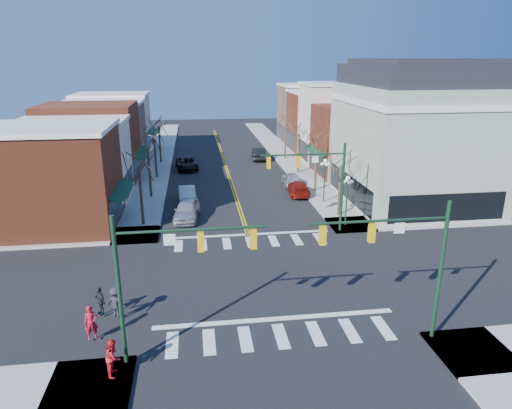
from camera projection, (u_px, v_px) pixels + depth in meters
name	position (u px, v px, depth m)	size (l,w,h in m)	color
ground	(263.00, 280.00, 28.76)	(160.00, 160.00, 0.00)	black
sidewalk_left	(149.00, 194.00, 46.47)	(3.50, 70.00, 0.15)	#9E9B93
sidewalk_right	(316.00, 188.00, 48.73)	(3.50, 70.00, 0.15)	#9E9B93
bldg_left_brick_a	(50.00, 180.00, 36.62)	(10.00, 8.50, 8.00)	maroon
bldg_left_stucco_a	(74.00, 162.00, 44.00)	(10.00, 7.00, 7.50)	beige
bldg_left_brick_b	(91.00, 142.00, 51.39)	(10.00, 9.00, 8.50)	maroon
bldg_left_tan	(104.00, 134.00, 59.28)	(10.00, 7.50, 7.80)	#8B694C
bldg_left_stucco_b	(113.00, 124.00, 66.53)	(10.00, 8.00, 8.20)	beige
bldg_right_brick_a	(360.00, 141.00, 53.82)	(10.00, 8.50, 8.00)	maroon
bldg_right_stucco	(340.00, 123.00, 60.82)	(10.00, 7.00, 10.00)	beige
bldg_right_brick_b	(324.00, 122.00, 68.12)	(10.00, 8.00, 8.50)	maroon
bldg_right_tan	(311.00, 114.00, 75.59)	(10.00, 8.00, 9.00)	#8B694C
victorian_corner	(414.00, 133.00, 42.52)	(12.25, 14.25, 13.30)	#9AA58F
traffic_mast_near_left	(161.00, 268.00, 19.62)	(6.60, 0.28, 7.20)	#14331E
traffic_mast_near_right	(405.00, 254.00, 21.05)	(6.60, 0.28, 7.20)	#14331E
traffic_mast_far_right	(320.00, 176.00, 35.01)	(6.60, 0.28, 7.20)	#14331E
lamppost_corner	(347.00, 192.00, 36.92)	(0.36, 0.36, 4.33)	#14331E
lamppost_midblock	(325.00, 173.00, 43.05)	(0.36, 0.36, 4.33)	#14331E
tree_left_a	(141.00, 198.00, 37.32)	(0.24, 0.24, 4.76)	#382B21
tree_left_b	(150.00, 173.00, 44.82)	(0.24, 0.24, 5.04)	#382B21
tree_left_c	(156.00, 159.00, 52.44)	(0.24, 0.24, 4.55)	#382B21
tree_left_d	(160.00, 145.00, 59.93)	(0.24, 0.24, 4.90)	#382B21
tree_right_a	(339.00, 191.00, 39.51)	(0.24, 0.24, 4.62)	#382B21
tree_right_b	(316.00, 167.00, 46.97)	(0.24, 0.24, 5.18)	#382B21
tree_right_c	(298.00, 154.00, 54.57)	(0.24, 0.24, 4.83)	#382B21
tree_right_d	(285.00, 142.00, 62.09)	(0.24, 0.24, 4.97)	#382B21
car_left_near	(187.00, 210.00, 39.33)	(2.00, 4.97, 1.69)	#B6B7BB
car_left_mid	(187.00, 195.00, 44.00)	(1.55, 4.45, 1.47)	beige
car_left_far	(187.00, 163.00, 57.07)	(2.46, 5.34, 1.48)	black
car_right_near	(298.00, 188.00, 46.45)	(1.97, 4.85, 1.41)	maroon
car_right_mid	(291.00, 179.00, 49.65)	(1.77, 4.40, 1.50)	silver
car_right_far	(259.00, 154.00, 62.56)	(1.75, 5.01, 1.65)	black
pedestrian_red_a	(91.00, 323.00, 22.19)	(0.65, 0.43, 1.78)	#A91223
pedestrian_red_b	(113.00, 357.00, 19.69)	(0.84, 0.65, 1.73)	red
pedestrian_dark_a	(100.00, 301.00, 24.39)	(0.94, 0.39, 1.60)	#22212A
pedestrian_dark_b	(116.00, 302.00, 24.08)	(1.13, 0.65, 1.75)	#212129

